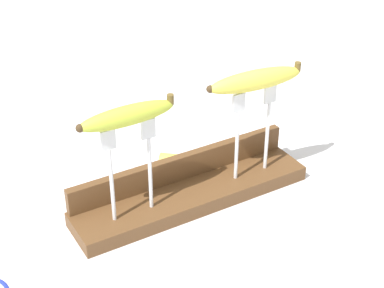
# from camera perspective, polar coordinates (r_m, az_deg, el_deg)

# --- Properties ---
(ground_plane) EXTENTS (3.00, 3.00, 0.00)m
(ground_plane) POSITION_cam_1_polar(r_m,az_deg,el_deg) (1.18, 0.00, -5.40)
(ground_plane) COLOR silver
(wooden_board) EXTENTS (0.47, 0.10, 0.03)m
(wooden_board) POSITION_cam_1_polar(r_m,az_deg,el_deg) (1.17, 0.00, -4.82)
(wooden_board) COLOR brown
(wooden_board) RESTS_ON ground
(board_backstop) EXTENTS (0.46, 0.02, 0.05)m
(board_backstop) POSITION_cam_1_polar(r_m,az_deg,el_deg) (1.18, -1.08, -2.17)
(board_backstop) COLOR brown
(board_backstop) RESTS_ON wooden_board
(fork_stand_left) EXTENTS (0.10, 0.01, 0.18)m
(fork_stand_left) POSITION_cam_1_polar(r_m,az_deg,el_deg) (1.04, -5.81, -1.69)
(fork_stand_left) COLOR silver
(fork_stand_left) RESTS_ON wooden_board
(fork_stand_right) EXTENTS (0.10, 0.01, 0.18)m
(fork_stand_right) POSITION_cam_1_polar(r_m,az_deg,el_deg) (1.16, 5.75, 1.84)
(fork_stand_right) COLOR silver
(fork_stand_right) RESTS_ON wooden_board
(banana_raised_left) EXTENTS (0.18, 0.04, 0.04)m
(banana_raised_left) POSITION_cam_1_polar(r_m,az_deg,el_deg) (1.00, -6.09, 2.67)
(banana_raised_left) COLOR #B2C138
(banana_raised_left) RESTS_ON fork_stand_left
(banana_raised_right) EXTENTS (0.20, 0.06, 0.04)m
(banana_raised_right) POSITION_cam_1_polar(r_m,az_deg,el_deg) (1.11, 5.99, 6.00)
(banana_raised_right) COLOR #DBD147
(banana_raised_right) RESTS_ON fork_stand_right
(fork_fallen_near) EXTENTS (0.17, 0.11, 0.01)m
(fork_fallen_near) POSITION_cam_1_polar(r_m,az_deg,el_deg) (1.16, -8.82, -6.17)
(fork_fallen_near) COLOR silver
(fork_fallen_near) RESTS_ON ground
(banana_chunk_near) EXTENTS (0.05, 0.05, 0.04)m
(banana_chunk_near) POSITION_cam_1_polar(r_m,az_deg,el_deg) (1.26, -2.15, -1.69)
(banana_chunk_near) COLOR #DBD147
(banana_chunk_near) RESTS_ON ground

